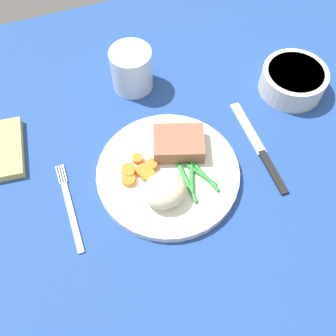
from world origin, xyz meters
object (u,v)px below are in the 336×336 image
(knife, at_px, (259,148))
(salad_bowl, at_px, (293,79))
(dinner_plate, at_px, (168,173))
(water_glass, at_px, (132,71))
(meat_portion, at_px, (178,143))
(fork, at_px, (70,207))

(knife, xyz_separation_m, salad_bowl, (0.12, 0.11, 0.03))
(dinner_plate, distance_m, water_glass, 0.22)
(meat_portion, height_order, salad_bowl, salad_bowl)
(dinner_plate, bearing_deg, salad_bowl, 19.70)
(water_glass, height_order, salad_bowl, water_glass)
(knife, relative_size, salad_bowl, 1.66)
(dinner_plate, bearing_deg, knife, -0.95)
(meat_portion, distance_m, salad_bowl, 0.27)
(dinner_plate, distance_m, fork, 0.17)
(fork, bearing_deg, water_glass, 51.89)
(fork, xyz_separation_m, salad_bowl, (0.46, 0.11, 0.03))
(water_glass, bearing_deg, dinner_plate, -91.37)
(water_glass, bearing_deg, meat_portion, -81.42)
(meat_portion, relative_size, water_glass, 1.02)
(dinner_plate, distance_m, salad_bowl, 0.31)
(meat_portion, bearing_deg, water_glass, 98.58)
(knife, bearing_deg, water_glass, 128.98)
(fork, height_order, salad_bowl, salad_bowl)
(fork, height_order, water_glass, water_glass)
(meat_portion, bearing_deg, fork, -168.73)
(water_glass, relative_size, salad_bowl, 0.68)
(salad_bowl, bearing_deg, water_glass, 158.17)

